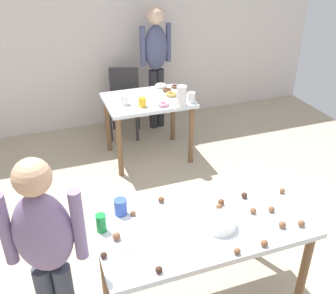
% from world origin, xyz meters
% --- Properties ---
extents(ground_plane, '(6.40, 6.40, 0.00)m').
position_xyz_m(ground_plane, '(0.00, 0.00, 0.00)').
color(ground_plane, tan).
extents(wall_back, '(6.40, 0.10, 2.60)m').
position_xyz_m(wall_back, '(0.00, 3.20, 1.30)').
color(wall_back, silver).
rests_on(wall_back, ground_plane).
extents(dining_table_near, '(1.39, 0.68, 0.75)m').
position_xyz_m(dining_table_near, '(0.05, -0.15, 0.65)').
color(dining_table_near, silver).
rests_on(dining_table_near, ground_plane).
extents(dining_table_far, '(0.96, 0.73, 0.75)m').
position_xyz_m(dining_table_far, '(0.34, 2.05, 0.63)').
color(dining_table_far, silver).
rests_on(dining_table_far, ground_plane).
extents(chair_far_table, '(0.51, 0.51, 0.87)m').
position_xyz_m(chair_far_table, '(0.23, 2.77, 0.50)').
color(chair_far_table, '#2D2D33').
rests_on(chair_far_table, ground_plane).
extents(person_girl_near, '(0.45, 0.27, 1.45)m').
position_xyz_m(person_girl_near, '(-0.93, -0.18, 0.87)').
color(person_girl_near, '#383D4C').
rests_on(person_girl_near, ground_plane).
extents(person_adult_far, '(0.45, 0.27, 1.61)m').
position_xyz_m(person_adult_far, '(0.69, 2.81, 0.98)').
color(person_adult_far, '#28282D').
rests_on(person_adult_far, ground_plane).
extents(mixing_bowl, '(0.20, 0.20, 0.07)m').
position_xyz_m(mixing_bowl, '(0.13, -0.20, 0.78)').
color(mixing_bowl, white).
rests_on(mixing_bowl, dining_table_near).
extents(soda_can, '(0.07, 0.07, 0.12)m').
position_xyz_m(soda_can, '(-0.59, 0.02, 0.81)').
color(soda_can, '#198438').
rests_on(soda_can, dining_table_near).
extents(fork_near, '(0.17, 0.02, 0.01)m').
position_xyz_m(fork_near, '(-0.49, -0.24, 0.75)').
color(fork_near, silver).
rests_on(fork_near, dining_table_near).
extents(cup_near_0, '(0.09, 0.09, 0.11)m').
position_xyz_m(cup_near_0, '(-0.44, 0.14, 0.81)').
color(cup_near_0, '#3351B2').
rests_on(cup_near_0, dining_table_near).
extents(cake_ball_0, '(0.05, 0.05, 0.05)m').
position_xyz_m(cake_ball_0, '(0.30, -0.45, 0.77)').
color(cake_ball_0, brown).
rests_on(cake_ball_0, dining_table_near).
extents(cake_ball_1, '(0.05, 0.05, 0.05)m').
position_xyz_m(cake_ball_1, '(0.20, -0.04, 0.77)').
color(cake_ball_1, brown).
rests_on(cake_ball_1, dining_table_near).
extents(cake_ball_2, '(0.04, 0.04, 0.04)m').
position_xyz_m(cake_ball_2, '(0.52, -0.18, 0.77)').
color(cake_ball_2, brown).
rests_on(cake_ball_2, dining_table_near).
extents(cake_ball_3, '(0.05, 0.05, 0.05)m').
position_xyz_m(cake_ball_3, '(0.50, -0.34, 0.77)').
color(cake_ball_3, brown).
rests_on(cake_ball_3, dining_table_near).
extents(cake_ball_4, '(0.05, 0.05, 0.05)m').
position_xyz_m(cake_ball_4, '(0.62, -0.37, 0.77)').
color(cake_ball_4, brown).
rests_on(cake_ball_4, dining_table_near).
extents(cake_ball_5, '(0.04, 0.04, 0.04)m').
position_xyz_m(cake_ball_5, '(0.40, -0.15, 0.77)').
color(cake_ball_5, brown).
rests_on(cake_ball_5, dining_table_near).
extents(cake_ball_6, '(0.05, 0.05, 0.05)m').
position_xyz_m(cake_ball_6, '(0.24, 0.01, 0.77)').
color(cake_ball_6, brown).
rests_on(cake_ball_6, dining_table_near).
extents(cake_ball_7, '(0.04, 0.04, 0.04)m').
position_xyz_m(cake_ball_7, '(0.43, 0.02, 0.77)').
color(cake_ball_7, '#3D2319').
rests_on(cake_ball_7, dining_table_near).
extents(cake_ball_8, '(0.04, 0.04, 0.04)m').
position_xyz_m(cake_ball_8, '(0.12, -0.45, 0.77)').
color(cake_ball_8, brown).
rests_on(cake_ball_8, dining_table_near).
extents(cake_ball_9, '(0.04, 0.04, 0.04)m').
position_xyz_m(cake_ball_9, '(-0.63, -0.22, 0.77)').
color(cake_ball_9, '#3D2319').
rests_on(cake_ball_9, dining_table_near).
extents(cake_ball_10, '(0.04, 0.04, 0.04)m').
position_xyz_m(cake_ball_10, '(0.72, -0.02, 0.77)').
color(cake_ball_10, brown).
rests_on(cake_ball_10, dining_table_near).
extents(cake_ball_11, '(0.04, 0.04, 0.04)m').
position_xyz_m(cake_ball_11, '(-0.14, 0.17, 0.77)').
color(cake_ball_11, brown).
rests_on(cake_ball_11, dining_table_near).
extents(cake_ball_12, '(0.05, 0.05, 0.05)m').
position_xyz_m(cake_ball_12, '(-0.52, -0.09, 0.78)').
color(cake_ball_12, brown).
rests_on(cake_ball_12, dining_table_near).
extents(cake_ball_13, '(0.04, 0.04, 0.04)m').
position_xyz_m(cake_ball_13, '(-0.36, -0.43, 0.77)').
color(cake_ball_13, '#3D2319').
rests_on(cake_ball_13, dining_table_near).
extents(cake_ball_14, '(0.04, 0.04, 0.04)m').
position_xyz_m(cake_ball_14, '(-0.36, 0.10, 0.77)').
color(cake_ball_14, brown).
rests_on(cake_ball_14, dining_table_near).
extents(pitcher_far, '(0.11, 0.11, 0.22)m').
position_xyz_m(pitcher_far, '(0.63, 1.74, 0.86)').
color(pitcher_far, white).
rests_on(pitcher_far, dining_table_far).
extents(cup_far_0, '(0.08, 0.08, 0.12)m').
position_xyz_m(cup_far_0, '(0.76, 1.78, 0.81)').
color(cup_far_0, white).
rests_on(cup_far_0, dining_table_far).
extents(cup_far_1, '(0.08, 0.08, 0.10)m').
position_xyz_m(cup_far_1, '(0.22, 1.85, 0.80)').
color(cup_far_1, yellow).
rests_on(cup_far_1, dining_table_far).
extents(cup_far_2, '(0.09, 0.09, 0.11)m').
position_xyz_m(cup_far_2, '(0.05, 1.97, 0.80)').
color(cup_far_2, white).
rests_on(cup_far_2, dining_table_far).
extents(donut_far_0, '(0.13, 0.13, 0.04)m').
position_xyz_m(donut_far_0, '(0.44, 1.79, 0.77)').
color(donut_far_0, pink).
rests_on(donut_far_0, dining_table_far).
extents(donut_far_1, '(0.14, 0.14, 0.04)m').
position_xyz_m(donut_far_1, '(0.59, 2.34, 0.77)').
color(donut_far_1, white).
rests_on(donut_far_1, dining_table_far).
extents(donut_far_2, '(0.13, 0.13, 0.04)m').
position_xyz_m(donut_far_2, '(0.62, 2.04, 0.77)').
color(donut_far_2, gold).
rests_on(donut_far_2, dining_table_far).
extents(donut_far_3, '(0.10, 0.10, 0.03)m').
position_xyz_m(donut_far_3, '(0.76, 2.27, 0.76)').
color(donut_far_3, brown).
rests_on(donut_far_3, dining_table_far).
extents(donut_far_4, '(0.11, 0.11, 0.03)m').
position_xyz_m(donut_far_4, '(0.62, 2.19, 0.77)').
color(donut_far_4, brown).
rests_on(donut_far_4, dining_table_far).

